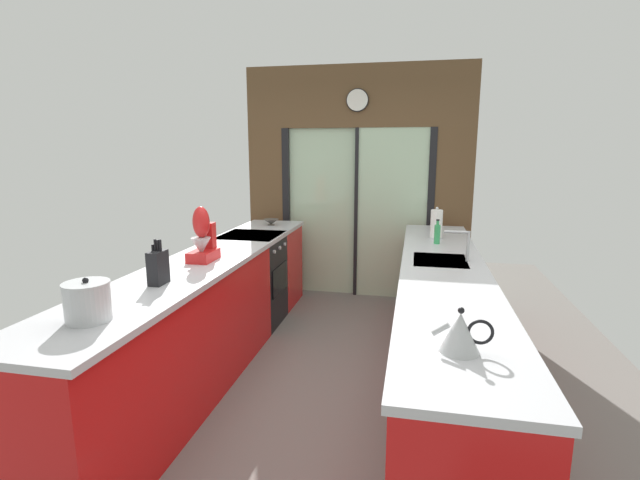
# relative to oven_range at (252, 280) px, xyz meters

# --- Properties ---
(ground_plane) EXTENTS (5.04, 7.60, 0.02)m
(ground_plane) POSITION_rel_oven_range_xyz_m (0.91, -0.65, -0.47)
(ground_plane) COLOR slate
(back_wall_unit) EXTENTS (2.64, 0.12, 2.70)m
(back_wall_unit) POSITION_rel_oven_range_xyz_m (0.91, 1.15, 1.07)
(back_wall_unit) COLOR brown
(back_wall_unit) RESTS_ON ground_plane
(left_counter_run) EXTENTS (0.62, 3.80, 0.92)m
(left_counter_run) POSITION_rel_oven_range_xyz_m (-0.00, -1.12, 0.01)
(left_counter_run) COLOR red
(left_counter_run) RESTS_ON ground_plane
(right_counter_run) EXTENTS (0.62, 3.80, 0.92)m
(right_counter_run) POSITION_rel_oven_range_xyz_m (1.82, -0.95, 0.01)
(right_counter_run) COLOR red
(right_counter_run) RESTS_ON ground_plane
(sink_faucet) EXTENTS (0.19, 0.02, 0.24)m
(sink_faucet) POSITION_rel_oven_range_xyz_m (1.96, -0.70, 0.62)
(sink_faucet) COLOR #B7BABC
(sink_faucet) RESTS_ON right_counter_run
(oven_range) EXTENTS (0.60, 0.60, 0.92)m
(oven_range) POSITION_rel_oven_range_xyz_m (0.00, 0.00, 0.00)
(oven_range) COLOR black
(oven_range) RESTS_ON ground_plane
(mixing_bowl) EXTENTS (0.17, 0.17, 0.07)m
(mixing_bowl) POSITION_rel_oven_range_xyz_m (0.02, 0.60, 0.50)
(mixing_bowl) COLOR #514C47
(mixing_bowl) RESTS_ON left_counter_run
(knife_block) EXTENTS (0.08, 0.14, 0.29)m
(knife_block) POSITION_rel_oven_range_xyz_m (0.02, -1.73, 0.58)
(knife_block) COLOR black
(knife_block) RESTS_ON left_counter_run
(stand_mixer) EXTENTS (0.17, 0.27, 0.42)m
(stand_mixer) POSITION_rel_oven_range_xyz_m (0.02, -1.09, 0.63)
(stand_mixer) COLOR red
(stand_mixer) RESTS_ON left_counter_run
(stock_pot) EXTENTS (0.22, 0.22, 0.22)m
(stock_pot) POSITION_rel_oven_range_xyz_m (0.02, -2.37, 0.56)
(stock_pot) COLOR #B7BABC
(stock_pot) RESTS_ON left_counter_run
(kettle) EXTENTS (0.26, 0.17, 0.20)m
(kettle) POSITION_rel_oven_range_xyz_m (1.80, -2.37, 0.55)
(kettle) COLOR #B7BABC
(kettle) RESTS_ON right_counter_run
(soap_bottle) EXTENTS (0.05, 0.05, 0.22)m
(soap_bottle) POSITION_rel_oven_range_xyz_m (1.80, -0.07, 0.56)
(soap_bottle) COLOR #339E56
(soap_bottle) RESTS_ON right_counter_run
(paper_towel_roll) EXTENTS (0.13, 0.13, 0.30)m
(paper_towel_roll) POSITION_rel_oven_range_xyz_m (1.80, 0.19, 0.60)
(paper_towel_roll) COLOR #B7BABC
(paper_towel_roll) RESTS_ON right_counter_run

